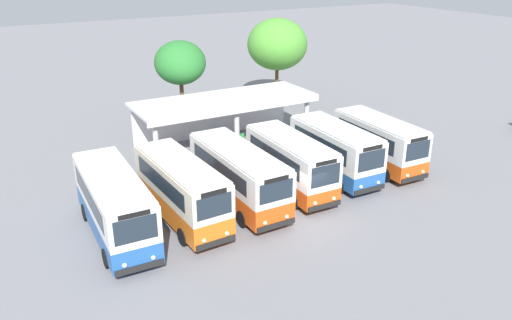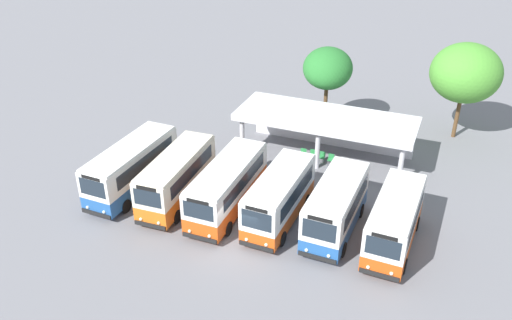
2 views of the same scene
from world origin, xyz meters
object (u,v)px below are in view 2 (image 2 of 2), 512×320
object	(u,v)px
city_bus_nearest_orange	(132,166)
city_bus_fifth_blue	(336,206)
waiting_chair_middle_seat	(322,156)
waiting_chair_fourth_seat	(331,158)
waiting_chair_second_from_end	(313,154)
city_bus_middle_cream	(227,186)
city_bus_far_end_green	(395,220)
waiting_chair_end_by_column	(303,153)
city_bus_fourth_amber	(279,197)
city_bus_second_in_row	(177,177)

from	to	relation	value
city_bus_nearest_orange	city_bus_fifth_blue	size ratio (longest dim) A/B	1.16
waiting_chair_middle_seat	waiting_chair_fourth_seat	bearing A→B (deg)	-8.00
waiting_chair_second_from_end	city_bus_middle_cream	bearing A→B (deg)	-110.70
city_bus_far_end_green	waiting_chair_end_by_column	world-z (taller)	city_bus_far_end_green
city_bus_fifth_blue	waiting_chair_middle_seat	size ratio (longest dim) A/B	8.12
city_bus_fourth_amber	waiting_chair_end_by_column	distance (m)	8.34
city_bus_far_end_green	waiting_chair_middle_seat	xyz separation A→B (m)	(-6.53, 8.07, -1.27)
city_bus_far_end_green	waiting_chair_second_from_end	bearing A→B (deg)	131.74
city_bus_fifth_blue	waiting_chair_second_from_end	xyz separation A→B (m)	(-3.78, 8.01, -1.30)
waiting_chair_end_by_column	city_bus_fifth_blue	bearing A→B (deg)	-60.31
city_bus_middle_cream	waiting_chair_end_by_column	world-z (taller)	city_bus_middle_cream
city_bus_second_in_row	waiting_chair_second_from_end	distance (m)	10.94
city_bus_nearest_orange	city_bus_fourth_amber	size ratio (longest dim) A/B	1.13
city_bus_second_in_row	city_bus_fourth_amber	world-z (taller)	city_bus_second_in_row
city_bus_far_end_green	waiting_chair_end_by_column	size ratio (longest dim) A/B	8.18
city_bus_second_in_row	waiting_chair_end_by_column	distance (m)	10.43
city_bus_second_in_row	city_bus_fourth_amber	bearing A→B (deg)	2.67
city_bus_nearest_orange	waiting_chair_end_by_column	distance (m)	12.69
city_bus_second_in_row	waiting_chair_second_from_end	size ratio (longest dim) A/B	8.86
city_bus_fifth_blue	waiting_chair_fourth_seat	size ratio (longest dim) A/B	8.12
city_bus_fifth_blue	city_bus_far_end_green	xyz separation A→B (m)	(3.47, -0.11, -0.03)
waiting_chair_end_by_column	city_bus_far_end_green	bearing A→B (deg)	-45.14
waiting_chair_second_from_end	city_bus_second_in_row	bearing A→B (deg)	-127.55
city_bus_middle_cream	city_bus_fifth_blue	bearing A→B (deg)	2.76
city_bus_nearest_orange	waiting_chair_second_from_end	xyz separation A→B (m)	(10.09, 8.57, -1.31)
city_bus_nearest_orange	waiting_chair_second_from_end	world-z (taller)	city_bus_nearest_orange
waiting_chair_second_from_end	city_bus_nearest_orange	bearing A→B (deg)	-139.65
city_bus_fifth_blue	waiting_chair_end_by_column	xyz separation A→B (m)	(-4.50, 7.89, -1.30)
city_bus_middle_cream	waiting_chair_end_by_column	distance (m)	8.68
waiting_chair_end_by_column	waiting_chair_fourth_seat	xyz separation A→B (m)	(2.16, -0.04, 0.00)
waiting_chair_middle_seat	waiting_chair_fourth_seat	distance (m)	0.73
city_bus_fifth_blue	city_bus_fourth_amber	bearing A→B (deg)	-175.40
city_bus_nearest_orange	city_bus_fifth_blue	distance (m)	13.88
city_bus_fifth_blue	waiting_chair_fourth_seat	distance (m)	8.30
waiting_chair_end_by_column	city_bus_second_in_row	bearing A→B (deg)	-124.78
waiting_chair_second_from_end	city_bus_fifth_blue	bearing A→B (deg)	-64.73
waiting_chair_second_from_end	city_bus_far_end_green	bearing A→B (deg)	-48.26
waiting_chair_end_by_column	waiting_chair_second_from_end	world-z (taller)	same
city_bus_middle_cream	waiting_chair_second_from_end	xyz separation A→B (m)	(3.15, 8.34, -1.28)
waiting_chair_middle_seat	city_bus_fourth_amber	bearing A→B (deg)	-92.82
city_bus_second_in_row	waiting_chair_middle_seat	world-z (taller)	city_bus_second_in_row
city_bus_second_in_row	city_bus_far_end_green	world-z (taller)	city_bus_second_in_row
waiting_chair_fourth_seat	waiting_chair_second_from_end	bearing A→B (deg)	173.90
city_bus_second_in_row	city_bus_middle_cream	bearing A→B (deg)	4.43
city_bus_middle_cream	waiting_chair_middle_seat	distance (m)	9.24
city_bus_far_end_green	waiting_chair_second_from_end	size ratio (longest dim) A/B	8.18
city_bus_far_end_green	city_bus_nearest_orange	bearing A→B (deg)	-178.53
city_bus_fourth_amber	waiting_chair_end_by_column	bearing A→B (deg)	97.21
city_bus_middle_cream	waiting_chair_fourth_seat	xyz separation A→B (m)	(4.59, 8.19, -1.28)
waiting_chair_end_by_column	waiting_chair_second_from_end	distance (m)	0.73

